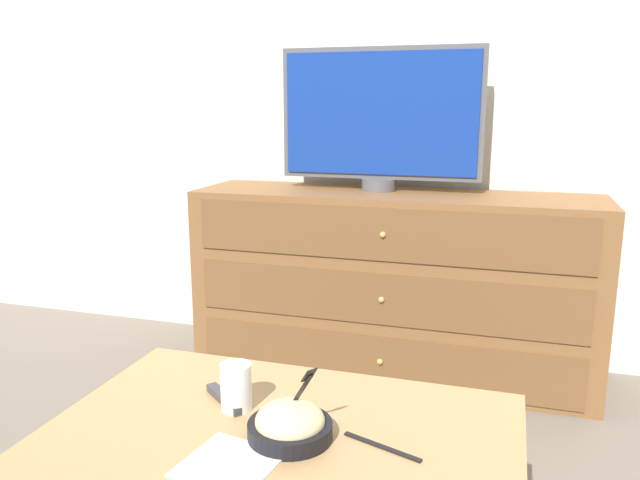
# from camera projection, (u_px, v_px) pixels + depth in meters

# --- Properties ---
(ground_plane) EXTENTS (12.00, 12.00, 0.00)m
(ground_plane) POSITION_uv_depth(u_px,v_px,m) (421.00, 351.00, 2.88)
(ground_plane) COLOR #70665B
(wall_back) EXTENTS (12.00, 0.05, 2.60)m
(wall_back) POSITION_uv_depth(u_px,v_px,m) (433.00, 59.00, 2.62)
(wall_back) COLOR silver
(wall_back) RESTS_ON ground_plane
(dresser) EXTENTS (1.64, 0.45, 0.76)m
(dresser) POSITION_uv_depth(u_px,v_px,m) (392.00, 284.00, 2.60)
(dresser) COLOR brown
(dresser) RESTS_ON ground_plane
(tv) EXTENTS (0.83, 0.14, 0.58)m
(tv) POSITION_uv_depth(u_px,v_px,m) (380.00, 117.00, 2.53)
(tv) COLOR #515156
(tv) RESTS_ON dresser
(coffee_table) EXTENTS (0.96, 0.62, 0.47)m
(coffee_table) POSITION_uv_depth(u_px,v_px,m) (282.00, 457.00, 1.29)
(coffee_table) COLOR tan
(coffee_table) RESTS_ON ground_plane
(takeout_bowl) EXTENTS (0.17, 0.17, 0.16)m
(takeout_bowl) POSITION_uv_depth(u_px,v_px,m) (290.00, 425.00, 1.24)
(takeout_bowl) COLOR black
(takeout_bowl) RESTS_ON coffee_table
(drink_cup) EXTENTS (0.07, 0.07, 0.10)m
(drink_cup) POSITION_uv_depth(u_px,v_px,m) (236.00, 389.00, 1.36)
(drink_cup) COLOR white
(drink_cup) RESTS_ON coffee_table
(napkin) EXTENTS (0.19, 0.19, 0.00)m
(napkin) POSITION_uv_depth(u_px,v_px,m) (229.00, 464.00, 1.16)
(napkin) COLOR white
(napkin) RESTS_ON coffee_table
(knife) EXTENTS (0.17, 0.07, 0.01)m
(knife) POSITION_uv_depth(u_px,v_px,m) (382.00, 447.00, 1.21)
(knife) COLOR black
(knife) RESTS_ON coffee_table
(remote_control) EXTENTS (0.13, 0.11, 0.02)m
(remote_control) POSITION_uv_depth(u_px,v_px,m) (225.00, 399.00, 1.39)
(remote_control) COLOR #38383D
(remote_control) RESTS_ON coffee_table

